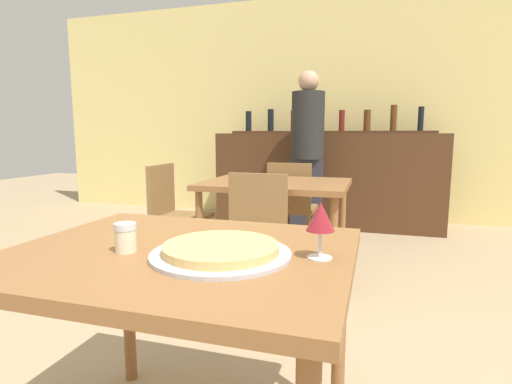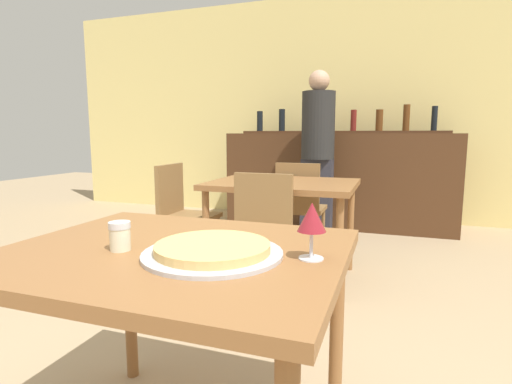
# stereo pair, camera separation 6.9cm
# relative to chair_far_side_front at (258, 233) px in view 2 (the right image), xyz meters

# --- Properties ---
(wall_back) EXTENTS (8.00, 0.05, 2.80)m
(wall_back) POSITION_rel_chair_far_side_front_xyz_m (0.15, 2.98, 0.92)
(wall_back) COLOR #EAD684
(wall_back) RESTS_ON ground_plane
(dining_table_near) EXTENTS (1.02, 0.84, 0.74)m
(dining_table_near) POSITION_rel_chair_far_side_front_xyz_m (0.15, -1.22, 0.17)
(dining_table_near) COLOR brown
(dining_table_near) RESTS_ON ground_plane
(dining_table_far) EXTENTS (1.05, 0.80, 0.73)m
(dining_table_far) POSITION_rel_chair_far_side_front_xyz_m (0.00, 0.57, 0.17)
(dining_table_far) COLOR brown
(dining_table_far) RESTS_ON ground_plane
(bar_counter) EXTENTS (2.60, 0.56, 1.09)m
(bar_counter) POSITION_rel_chair_far_side_front_xyz_m (0.15, 2.47, 0.06)
(bar_counter) COLOR #4C2D19
(bar_counter) RESTS_ON ground_plane
(bar_back_shelf) EXTENTS (2.39, 0.24, 0.33)m
(bar_back_shelf) POSITION_rel_chair_far_side_front_xyz_m (0.14, 2.61, 0.68)
(bar_back_shelf) COLOR #4C2D19
(bar_back_shelf) RESTS_ON bar_counter
(chair_far_side_front) EXTENTS (0.40, 0.40, 0.84)m
(chair_far_side_front) POSITION_rel_chair_far_side_front_xyz_m (0.00, 0.00, 0.00)
(chair_far_side_front) COLOR olive
(chair_far_side_front) RESTS_ON ground_plane
(chair_far_side_back) EXTENTS (0.40, 0.40, 0.84)m
(chair_far_side_back) POSITION_rel_chair_far_side_front_xyz_m (0.00, 1.14, 0.00)
(chair_far_side_back) COLOR olive
(chair_far_side_back) RESTS_ON ground_plane
(chair_far_side_left) EXTENTS (0.40, 0.40, 0.84)m
(chair_far_side_left) POSITION_rel_chair_far_side_front_xyz_m (-0.85, 0.57, 0.00)
(chair_far_side_left) COLOR olive
(chair_far_side_left) RESTS_ON ground_plane
(pizza_tray) EXTENTS (0.40, 0.40, 0.04)m
(pizza_tray) POSITION_rel_chair_far_side_front_xyz_m (0.29, -1.26, 0.27)
(pizza_tray) COLOR #B7B7BC
(pizza_tray) RESTS_ON dining_table_near
(cheese_shaker) EXTENTS (0.06, 0.06, 0.09)m
(cheese_shaker) POSITION_rel_chair_far_side_front_xyz_m (0.01, -1.30, 0.30)
(cheese_shaker) COLOR beige
(cheese_shaker) RESTS_ON dining_table_near
(person_standing) EXTENTS (0.34, 0.34, 1.72)m
(person_standing) POSITION_rel_chair_far_side_front_xyz_m (0.01, 1.89, 0.46)
(person_standing) COLOR #2D2D38
(person_standing) RESTS_ON ground_plane
(wine_glass) EXTENTS (0.08, 0.08, 0.16)m
(wine_glass) POSITION_rel_chair_far_side_front_xyz_m (0.57, -1.19, 0.37)
(wine_glass) COLOR silver
(wine_glass) RESTS_ON dining_table_near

